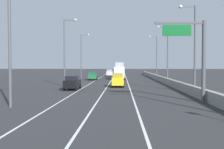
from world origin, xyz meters
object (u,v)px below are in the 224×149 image
Objects in this scene: car_silver_1 at (110,73)px; car_black_3 at (72,83)px; lamp_post_left_mid at (66,48)px; car_yellow_2 at (118,80)px; lamp_post_left_near at (12,31)px; overhead_sign_gantry at (196,51)px; car_green_0 at (93,76)px; box_truck at (119,71)px; lamp_post_right_fourth at (156,54)px; lamp_post_left_far at (82,53)px; lamp_post_right_second at (193,43)px; lamp_post_right_third at (166,50)px.

car_silver_1 reaches higher than car_black_3.
lamp_post_left_mid is 2.61× the size of car_yellow_2.
lamp_post_left_mid is (-0.15, 22.06, 0.00)m from lamp_post_left_near.
car_green_0 is (-13.32, 36.92, -3.80)m from overhead_sign_gantry.
box_truck is (3.05, -16.80, 0.82)m from car_silver_1.
car_green_0 is (2.24, 40.26, -5.27)m from lamp_post_left_near.
lamp_post_right_fourth is 2.61× the size of car_green_0.
car_green_0 is at bearing 86.81° from lamp_post_left_near.
car_black_3 is at bearing -84.59° from lamp_post_left_far.
car_yellow_2 is (8.20, 21.06, -5.14)m from lamp_post_left_near.
lamp_post_right_fourth is at bearing 90.04° from lamp_post_right_second.
car_black_3 is at bearing -136.49° from lamp_post_right_third.
box_truck is (-9.06, 13.37, -4.34)m from lamp_post_right_third.
car_black_3 is (-3.30, -44.80, -0.06)m from car_silver_1.
car_silver_1 is at bearing 111.87° from lamp_post_right_third.
lamp_post_right_third reaches higher than car_black_3.
lamp_post_right_third is 1.00× the size of lamp_post_left_mid.
lamp_post_left_far is 9.99m from box_truck.
lamp_post_left_far is 7.17m from car_green_0.
car_black_3 is 28.73m from box_truck.
car_silver_1 is at bearing 136.41° from lamp_post_right_fourth.
box_truck is at bearing 32.72° from car_green_0.
overhead_sign_gantry is at bearing -43.20° from car_black_3.
lamp_post_left_far is 1.26× the size of box_truck.
car_silver_1 is at bearing 104.33° from lamp_post_right_second.
lamp_post_right_fourth reaches higher than car_green_0.
car_silver_1 is (5.95, 16.81, -5.16)m from lamp_post_left_far.
overhead_sign_gantry is at bearing -67.44° from car_yellow_2.
lamp_post_left_far is (-16.28, 40.79, 1.46)m from overhead_sign_gantry.
car_green_0 is at bearing 118.90° from lamp_post_right_second.
overhead_sign_gantry is 0.87× the size of box_truck.
car_black_3 is at bearing -70.69° from lamp_post_left_mid.
car_green_0 is 1.00× the size of car_yellow_2.
car_silver_1 is at bearing 94.26° from car_yellow_2.
lamp_post_right_third is 14.29m from car_yellow_2.
car_yellow_2 is at bearing -6.83° from lamp_post_left_mid.
car_green_0 is 0.48× the size of box_truck.
lamp_post_left_mid reaches higher than car_green_0.
lamp_post_right_fourth is at bearing 70.29° from lamp_post_left_near.
lamp_post_right_third is 1.26× the size of box_truck.
lamp_post_right_third is 1.00× the size of lamp_post_right_fourth.
lamp_post_left_mid is (-17.49, -8.71, 0.00)m from lamp_post_right_third.
lamp_post_right_fourth is 1.00× the size of lamp_post_left_near.
car_silver_1 is (-12.11, 30.17, -5.16)m from lamp_post_right_third.
car_green_0 is at bearing 89.25° from car_black_3.
lamp_post_right_third and lamp_post_right_fourth have the same top height.
lamp_post_right_second is at bearing -89.09° from lamp_post_right_third.
lamp_post_right_second is 33.39m from box_truck.
lamp_post_right_third is 21.88m from car_black_3.
overhead_sign_gantry is 39.44m from car_green_0.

